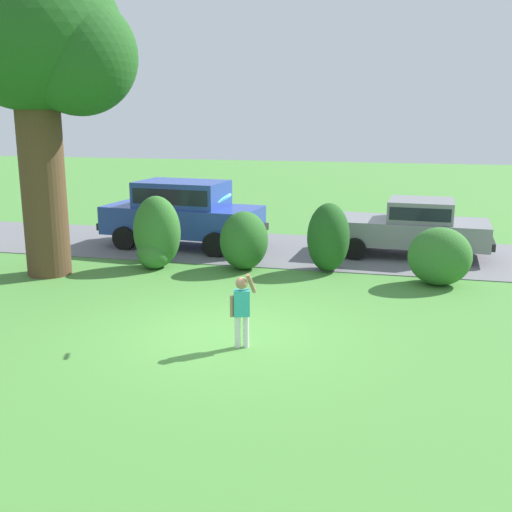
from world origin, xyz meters
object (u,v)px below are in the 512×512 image
parked_sedan (412,225)px  parked_suv (182,210)px  oak_tree_large (42,48)px  child_thrower (242,306)px  frisbee (225,198)px

parked_sedan → parked_suv: parked_suv is taller
oak_tree_large → child_thrower: oak_tree_large is taller
frisbee → oak_tree_large: bearing=151.0°
oak_tree_large → frisbee: bearing=-29.0°
parked_suv → parked_sedan: bearing=3.0°
parked_suv → frisbee: size_ratio=17.32×
child_thrower → frisbee: 1.92m
child_thrower → frisbee: frisbee is taller
oak_tree_large → parked_suv: oak_tree_large is taller
oak_tree_large → child_thrower: bearing=-33.0°
parked_suv → child_thrower: (3.69, -7.26, -0.36)m
parked_sedan → frisbee: frisbee is taller
parked_suv → frisbee: (3.18, -6.45, 1.30)m
parked_sedan → frisbee: (-3.29, -6.79, 1.53)m
parked_suv → frisbee: bearing=-63.8°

